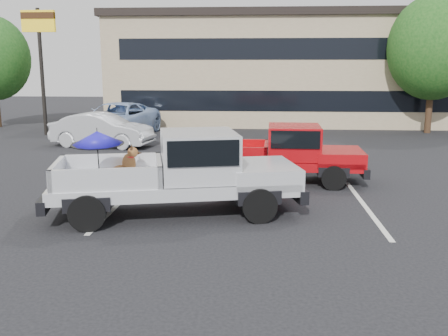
{
  "coord_description": "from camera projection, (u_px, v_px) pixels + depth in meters",
  "views": [
    {
      "loc": [
        0.37,
        -9.78,
        3.32
      ],
      "look_at": [
        -0.29,
        0.06,
        1.3
      ],
      "focal_mm": 40.0,
      "sensor_mm": 36.0,
      "label": 1
    }
  ],
  "objects": [
    {
      "name": "tree_back",
      "position": [
        345.0,
        49.0,
        32.44
      ],
      "size": [
        4.68,
        4.68,
        7.11
      ],
      "color": "#332114",
      "rests_on": "ground"
    },
    {
      "name": "motel_sign",
      "position": [
        39.0,
        37.0,
        23.65
      ],
      "size": [
        1.6,
        0.22,
        6.0
      ],
      "color": "black",
      "rests_on": "ground"
    },
    {
      "name": "tree_right",
      "position": [
        434.0,
        48.0,
        24.46
      ],
      "size": [
        4.46,
        4.46,
        6.78
      ],
      "color": "#332114",
      "rests_on": "ground"
    },
    {
      "name": "motel_building",
      "position": [
        285.0,
        68.0,
        29.99
      ],
      "size": [
        20.4,
        8.4,
        6.3
      ],
      "color": "tan",
      "rests_on": "ground"
    },
    {
      "name": "stripe_right",
      "position": [
        365.0,
        206.0,
        12.01
      ],
      "size": [
        0.12,
        5.0,
        0.01
      ],
      "primitive_type": "cube",
      "color": "silver",
      "rests_on": "ground"
    },
    {
      "name": "ground",
      "position": [
        238.0,
        231.0,
        10.25
      ],
      "size": [
        90.0,
        90.0,
        0.0
      ],
      "primitive_type": "plane",
      "color": "black",
      "rests_on": "ground"
    },
    {
      "name": "silver_pickup",
      "position": [
        188.0,
        168.0,
        11.25
      ],
      "size": [
        5.98,
        3.16,
        2.06
      ],
      "rotation": [
        0.0,
        0.0,
        0.22
      ],
      "color": "black",
      "rests_on": "ground"
    },
    {
      "name": "silver_sedan",
      "position": [
        102.0,
        130.0,
        20.86
      ],
      "size": [
        4.46,
        2.22,
        1.4
      ],
      "primitive_type": "imported",
      "rotation": [
        0.0,
        0.0,
        1.39
      ],
      "color": "#B3B6BB",
      "rests_on": "ground"
    },
    {
      "name": "blue_suv",
      "position": [
        117.0,
        120.0,
        24.0
      ],
      "size": [
        3.59,
        6.09,
        1.59
      ],
      "primitive_type": "imported",
      "rotation": [
        0.0,
        0.0,
        -0.17
      ],
      "color": "#97B5E1",
      "rests_on": "ground"
    },
    {
      "name": "red_pickup",
      "position": [
        289.0,
        151.0,
        14.37
      ],
      "size": [
        5.08,
        1.99,
        1.66
      ],
      "rotation": [
        0.0,
        0.0,
        -0.03
      ],
      "color": "black",
      "rests_on": "ground"
    },
    {
      "name": "stripe_left",
      "position": [
        120.0,
        202.0,
        12.4
      ],
      "size": [
        0.12,
        5.0,
        0.01
      ],
      "primitive_type": "cube",
      "color": "silver",
      "rests_on": "ground"
    }
  ]
}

